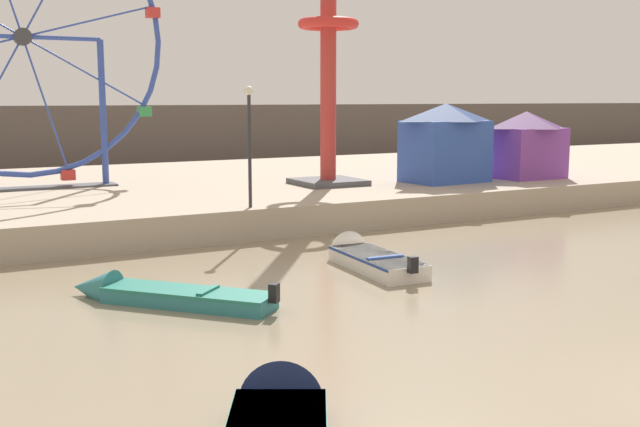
{
  "coord_description": "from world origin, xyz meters",
  "views": [
    {
      "loc": [
        -11.97,
        -6.68,
        4.93
      ],
      "look_at": [
        -2.54,
        10.64,
        1.92
      ],
      "focal_mm": 42.61,
      "sensor_mm": 36.0,
      "label": 1
    }
  ],
  "objects_px": {
    "motorboat_teal_painted": "(154,294)",
    "carnival_booth_blue_tent": "(445,141)",
    "drop_tower_red_tower": "(328,40)",
    "promenade_lamp_near": "(249,129)",
    "carnival_booth_purple_stall": "(525,143)",
    "motorboat_white_red_stripe": "(363,256)",
    "ferris_wheel_blue_frame": "(23,42)",
    "motorboat_navy_blue": "(278,424)"
  },
  "relations": [
    {
      "from": "drop_tower_red_tower",
      "to": "carnival_booth_purple_stall",
      "type": "distance_m",
      "value": 10.98
    },
    {
      "from": "ferris_wheel_blue_frame",
      "to": "drop_tower_red_tower",
      "type": "height_order",
      "value": "drop_tower_red_tower"
    },
    {
      "from": "promenade_lamp_near",
      "to": "motorboat_navy_blue",
      "type": "bearing_deg",
      "value": -111.97
    },
    {
      "from": "motorboat_navy_blue",
      "to": "promenade_lamp_near",
      "type": "distance_m",
      "value": 16.45
    },
    {
      "from": "drop_tower_red_tower",
      "to": "promenade_lamp_near",
      "type": "xyz_separation_m",
      "value": [
        -5.86,
        -4.89,
        -3.55
      ]
    },
    {
      "from": "carnival_booth_purple_stall",
      "to": "carnival_booth_blue_tent",
      "type": "distance_m",
      "value": 4.55
    },
    {
      "from": "motorboat_teal_painted",
      "to": "drop_tower_red_tower",
      "type": "bearing_deg",
      "value": -86.62
    },
    {
      "from": "carnival_booth_purple_stall",
      "to": "carnival_booth_blue_tent",
      "type": "relative_size",
      "value": 0.84
    },
    {
      "from": "ferris_wheel_blue_frame",
      "to": "carnival_booth_purple_stall",
      "type": "relative_size",
      "value": 3.51
    },
    {
      "from": "motorboat_teal_painted",
      "to": "carnival_booth_blue_tent",
      "type": "xyz_separation_m",
      "value": [
        16.54,
        9.98,
        2.76
      ]
    },
    {
      "from": "motorboat_white_red_stripe",
      "to": "motorboat_teal_painted",
      "type": "xyz_separation_m",
      "value": [
        -6.7,
        -1.19,
        -0.03
      ]
    },
    {
      "from": "drop_tower_red_tower",
      "to": "promenade_lamp_near",
      "type": "relative_size",
      "value": 3.43
    },
    {
      "from": "motorboat_white_red_stripe",
      "to": "motorboat_teal_painted",
      "type": "height_order",
      "value": "motorboat_white_red_stripe"
    },
    {
      "from": "motorboat_teal_painted",
      "to": "ferris_wheel_blue_frame",
      "type": "bearing_deg",
      "value": -40.34
    },
    {
      "from": "motorboat_navy_blue",
      "to": "carnival_booth_blue_tent",
      "type": "distance_m",
      "value": 25.1
    },
    {
      "from": "drop_tower_red_tower",
      "to": "carnival_booth_blue_tent",
      "type": "relative_size",
      "value": 3.51
    },
    {
      "from": "ferris_wheel_blue_frame",
      "to": "promenade_lamp_near",
      "type": "distance_m",
      "value": 11.64
    },
    {
      "from": "motorboat_navy_blue",
      "to": "motorboat_teal_painted",
      "type": "bearing_deg",
      "value": 24.6
    },
    {
      "from": "motorboat_navy_blue",
      "to": "motorboat_teal_painted",
      "type": "relative_size",
      "value": 1.0
    },
    {
      "from": "drop_tower_red_tower",
      "to": "carnival_booth_blue_tent",
      "type": "height_order",
      "value": "drop_tower_red_tower"
    },
    {
      "from": "motorboat_teal_painted",
      "to": "carnival_booth_purple_stall",
      "type": "height_order",
      "value": "carnival_booth_purple_stall"
    },
    {
      "from": "motorboat_teal_painted",
      "to": "promenade_lamp_near",
      "type": "distance_m",
      "value": 9.35
    },
    {
      "from": "promenade_lamp_near",
      "to": "motorboat_white_red_stripe",
      "type": "bearing_deg",
      "value": -77.09
    },
    {
      "from": "motorboat_teal_painted",
      "to": "ferris_wheel_blue_frame",
      "type": "height_order",
      "value": "ferris_wheel_blue_frame"
    },
    {
      "from": "motorboat_navy_blue",
      "to": "carnival_booth_purple_stall",
      "type": "bearing_deg",
      "value": -22.02
    },
    {
      "from": "carnival_booth_purple_stall",
      "to": "carnival_booth_blue_tent",
      "type": "bearing_deg",
      "value": 175.25
    },
    {
      "from": "motorboat_teal_painted",
      "to": "carnival_booth_blue_tent",
      "type": "bearing_deg",
      "value": -101.16
    },
    {
      "from": "motorboat_white_red_stripe",
      "to": "drop_tower_red_tower",
      "type": "bearing_deg",
      "value": -20.09
    },
    {
      "from": "carnival_booth_blue_tent",
      "to": "promenade_lamp_near",
      "type": "bearing_deg",
      "value": -167.55
    },
    {
      "from": "motorboat_white_red_stripe",
      "to": "carnival_booth_purple_stall",
      "type": "xyz_separation_m",
      "value": [
        14.37,
        8.44,
        2.53
      ]
    },
    {
      "from": "motorboat_navy_blue",
      "to": "motorboat_teal_painted",
      "type": "height_order",
      "value": "motorboat_navy_blue"
    },
    {
      "from": "motorboat_navy_blue",
      "to": "promenade_lamp_near",
      "type": "bearing_deg",
      "value": 6.5
    },
    {
      "from": "ferris_wheel_blue_frame",
      "to": "promenade_lamp_near",
      "type": "xyz_separation_m",
      "value": [
        5.99,
        -9.4,
        -3.35
      ]
    },
    {
      "from": "motorboat_teal_painted",
      "to": "carnival_booth_purple_stall",
      "type": "bearing_deg",
      "value": -107.71
    },
    {
      "from": "motorboat_white_red_stripe",
      "to": "ferris_wheel_blue_frame",
      "type": "height_order",
      "value": "ferris_wheel_blue_frame"
    },
    {
      "from": "motorboat_white_red_stripe",
      "to": "carnival_booth_blue_tent",
      "type": "distance_m",
      "value": 13.47
    },
    {
      "from": "motorboat_navy_blue",
      "to": "drop_tower_red_tower",
      "type": "height_order",
      "value": "drop_tower_red_tower"
    },
    {
      "from": "drop_tower_red_tower",
      "to": "promenade_lamp_near",
      "type": "distance_m",
      "value": 8.41
    },
    {
      "from": "ferris_wheel_blue_frame",
      "to": "carnival_booth_blue_tent",
      "type": "relative_size",
      "value": 2.94
    },
    {
      "from": "ferris_wheel_blue_frame",
      "to": "promenade_lamp_near",
      "type": "relative_size",
      "value": 2.87
    },
    {
      "from": "carnival_booth_purple_stall",
      "to": "ferris_wheel_blue_frame",
      "type": "bearing_deg",
      "value": 163.04
    },
    {
      "from": "carnival_booth_purple_stall",
      "to": "motorboat_navy_blue",
      "type": "bearing_deg",
      "value": -140.84
    }
  ]
}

